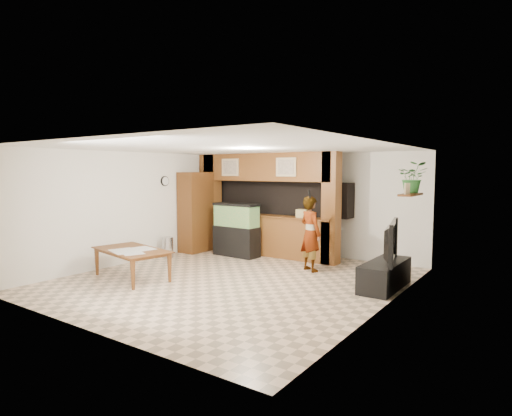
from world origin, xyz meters
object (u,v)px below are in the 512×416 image
Objects in this scene: pantry_cabinet at (196,212)px; dining_table at (131,264)px; television at (386,241)px; person at (310,234)px; aquarium at (236,230)px.

dining_table is at bearing -72.05° from pantry_cabinet.
pantry_cabinet is 5.40m from television.
person reaches higher than dining_table.
aquarium is at bearing 5.12° from pantry_cabinet.
aquarium reaches higher than dining_table.
pantry_cabinet is at bearing 118.98° from dining_table.
dining_table is (-4.40, -2.23, -0.58)m from television.
person reaches higher than aquarium.
aquarium is 0.79× the size of dining_table.
person is at bearing -4.16° from pantry_cabinet.
person is at bearing -6.70° from aquarium.
pantry_cabinet is at bearing 69.04° from television.
person is 0.96× the size of dining_table.
pantry_cabinet reaches higher than dining_table.
pantry_cabinet is 1.60× the size of television.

